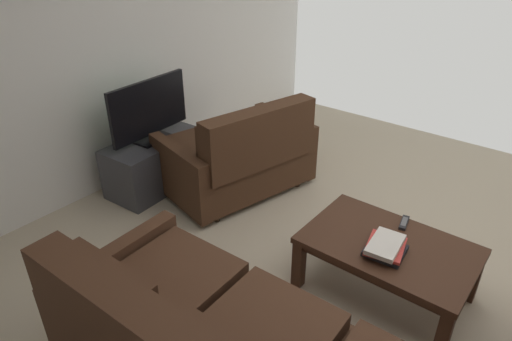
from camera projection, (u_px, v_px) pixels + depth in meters
ground_plane at (389, 281)px, 3.08m from camera, size 5.31×5.29×0.01m
wall_right at (124, 36)px, 3.89m from camera, size 0.12×5.29×2.60m
loveseat_near at (240, 155)px, 3.95m from camera, size 1.08×1.41×0.87m
coffee_table at (388, 251)px, 2.81m from camera, size 1.04×0.67×0.40m
tv_stand at (156, 163)px, 4.09m from camera, size 0.51×0.94×0.47m
flat_tv at (149, 110)px, 3.84m from camera, size 0.22×0.83×0.55m
book_stack at (385, 247)px, 2.69m from camera, size 0.27×0.32×0.08m
tv_remote at (404, 223)px, 2.96m from camera, size 0.08×0.17×0.02m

